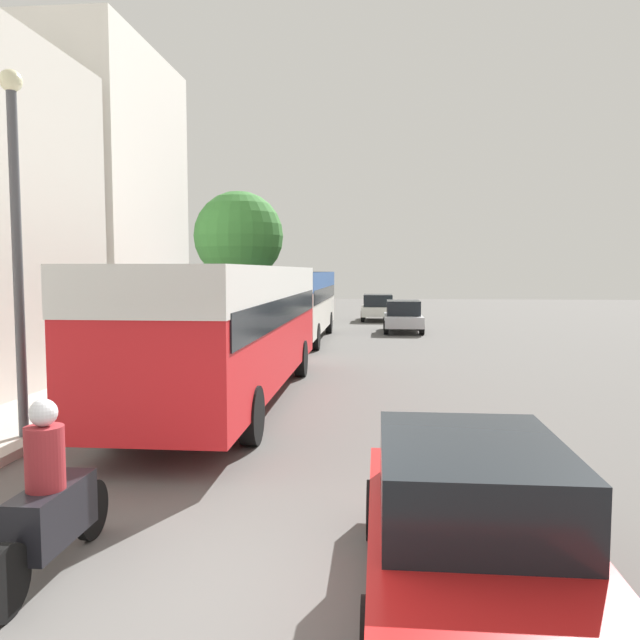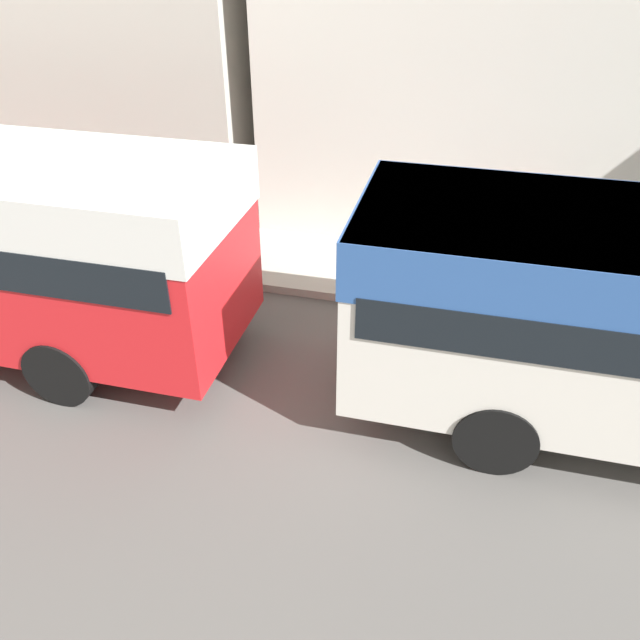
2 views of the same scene
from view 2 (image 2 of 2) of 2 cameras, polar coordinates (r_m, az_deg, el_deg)
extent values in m
cylinder|color=black|center=(10.72, -16.00, 2.87)|extent=(0.28, 1.00, 1.00)
cylinder|color=black|center=(9.16, -22.62, -4.37)|extent=(0.28, 1.00, 1.00)
cylinder|color=black|center=(9.69, 15.95, -0.67)|extent=(0.28, 1.00, 1.00)
cylinder|color=black|center=(7.81, 15.73, -10.19)|extent=(0.28, 1.00, 1.00)
cylinder|color=#232838|center=(12.24, -14.63, 7.55)|extent=(0.29, 0.29, 0.89)
cylinder|color=black|center=(11.92, -15.18, 11.06)|extent=(0.36, 0.36, 0.74)
sphere|color=tan|center=(11.75, -15.54, 13.25)|extent=(0.24, 0.24, 0.24)
cylinder|color=#232838|center=(11.97, 17.10, 6.21)|extent=(0.28, 0.28, 0.77)
cylinder|color=maroon|center=(11.68, 17.67, 9.28)|extent=(0.35, 0.35, 0.64)
sphere|color=tan|center=(11.52, 18.04, 11.21)|extent=(0.21, 0.21, 0.21)
camera|label=1|loc=(22.41, -66.60, 6.35)|focal=35.00mm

